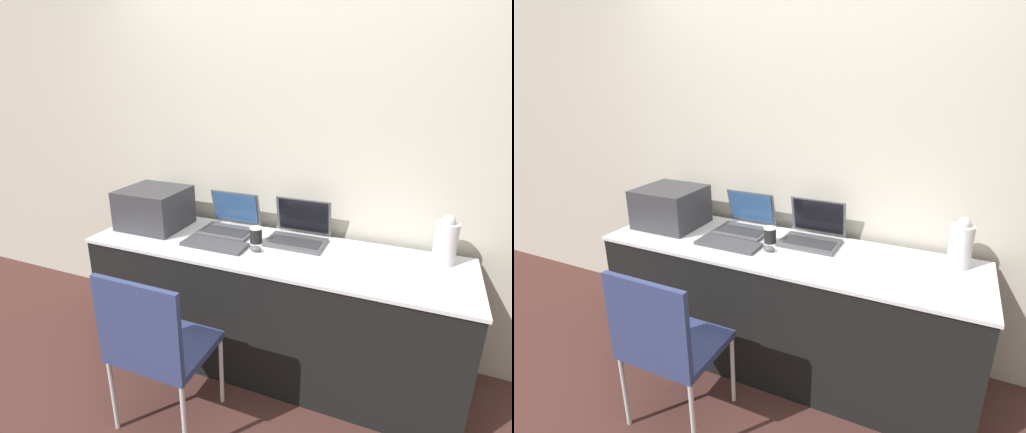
% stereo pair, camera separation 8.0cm
% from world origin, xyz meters
% --- Properties ---
extents(ground_plane, '(14.00, 14.00, 0.00)m').
position_xyz_m(ground_plane, '(0.00, 0.00, 0.00)').
color(ground_plane, '#472823').
extents(wall_back, '(8.00, 0.05, 2.60)m').
position_xyz_m(wall_back, '(0.00, 0.73, 1.30)').
color(wall_back, '#B7B2A3').
rests_on(wall_back, ground_plane).
extents(table, '(2.28, 0.66, 0.80)m').
position_xyz_m(table, '(0.00, 0.32, 0.40)').
color(table, black).
rests_on(table, ground_plane).
extents(printer, '(0.41, 0.39, 0.27)m').
position_xyz_m(printer, '(-0.87, 0.37, 0.94)').
color(printer, '#333338').
rests_on(printer, table).
extents(laptop_left, '(0.35, 0.31, 0.25)m').
position_xyz_m(laptop_left, '(-0.36, 0.49, 0.85)').
color(laptop_left, '#4C4C51').
rests_on(laptop_left, table).
extents(laptop_right, '(0.36, 0.30, 0.25)m').
position_xyz_m(laptop_right, '(0.12, 0.50, 0.85)').
color(laptop_right, '#4C4C51').
rests_on(laptop_right, table).
extents(external_keyboard, '(0.40, 0.16, 0.02)m').
position_xyz_m(external_keyboard, '(-0.33, 0.22, 0.81)').
color(external_keyboard, '#3D3D42').
rests_on(external_keyboard, table).
extents(coffee_cup, '(0.08, 0.08, 0.10)m').
position_xyz_m(coffee_cup, '(-0.12, 0.37, 0.85)').
color(coffee_cup, black).
rests_on(coffee_cup, table).
extents(mouse, '(0.07, 0.05, 0.03)m').
position_xyz_m(mouse, '(-0.06, 0.25, 0.82)').
color(mouse, '#4C4C51').
rests_on(mouse, table).
extents(metal_pitcher, '(0.12, 0.12, 0.28)m').
position_xyz_m(metal_pitcher, '(0.95, 0.51, 0.93)').
color(metal_pitcher, silver).
rests_on(metal_pitcher, table).
extents(chair, '(0.47, 0.42, 0.92)m').
position_xyz_m(chair, '(-0.33, -0.41, 0.54)').
color(chair, navy).
rests_on(chair, ground_plane).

